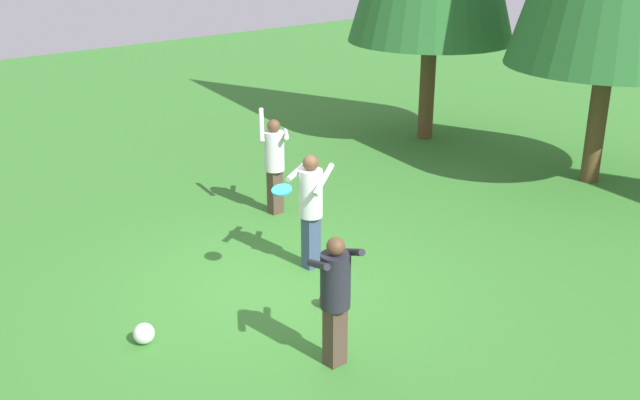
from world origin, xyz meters
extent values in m
plane|color=#387A2D|center=(0.00, 0.00, 0.00)|extent=(40.00, 40.00, 0.00)
cube|color=#4C382D|center=(-2.19, 1.63, 0.39)|extent=(0.19, 0.22, 0.78)
cylinder|color=silver|center=(-2.19, 1.63, 1.12)|extent=(0.34, 0.34, 0.68)
sphere|color=brown|center=(-2.19, 1.63, 1.55)|extent=(0.22, 0.22, 0.22)
cylinder|color=silver|center=(-2.08, 1.79, 1.41)|extent=(0.52, 0.40, 0.12)
cylinder|color=silver|center=(-2.31, 1.46, 1.57)|extent=(0.35, 0.28, 0.53)
cube|color=#4C382D|center=(1.92, -0.64, 0.37)|extent=(0.19, 0.22, 0.74)
cylinder|color=#23232D|center=(1.92, -0.64, 1.06)|extent=(0.34, 0.34, 0.64)
sphere|color=brown|center=(1.92, -0.64, 1.48)|extent=(0.21, 0.21, 0.21)
cylinder|color=#23232D|center=(1.86, -0.83, 1.29)|extent=(0.54, 0.26, 0.26)
cylinder|color=#23232D|center=(1.99, -0.45, 1.38)|extent=(0.53, 0.25, 0.29)
cube|color=#38476B|center=(-0.17, 0.75, 0.40)|extent=(0.19, 0.22, 0.80)
cylinder|color=silver|center=(-0.17, 0.75, 1.15)|extent=(0.34, 0.34, 0.70)
sphere|color=brown|center=(-0.17, 0.75, 1.60)|extent=(0.23, 0.23, 0.23)
cylinder|color=silver|center=(0.01, 0.83, 1.39)|extent=(0.30, 0.55, 0.34)
cylinder|color=silver|center=(-0.36, 0.67, 1.46)|extent=(0.31, 0.58, 0.17)
cylinder|color=#2393D1|center=(0.16, -0.02, 1.48)|extent=(0.36, 0.36, 0.09)
sphere|color=white|center=(0.12, -2.11, 0.13)|extent=(0.26, 0.26, 0.26)
sphere|color=red|center=(0.88, 0.14, 0.10)|extent=(0.21, 0.21, 0.21)
cylinder|color=brown|center=(-3.66, 7.07, 2.01)|extent=(0.34, 0.34, 4.03)
cylinder|color=brown|center=(0.43, 7.26, 2.03)|extent=(0.35, 0.35, 4.07)
camera|label=1|loc=(7.36, -5.49, 4.83)|focal=41.59mm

